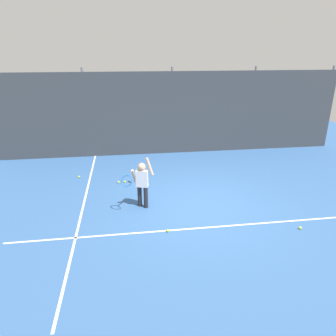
% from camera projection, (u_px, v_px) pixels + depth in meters
% --- Properties ---
extents(ground_plane, '(20.00, 20.00, 0.00)m').
position_uv_depth(ground_plane, '(199.00, 206.00, 8.06)').
color(ground_plane, '#335B93').
extents(court_line_baseline, '(9.00, 0.05, 0.00)m').
position_uv_depth(court_line_baseline, '(210.00, 227.00, 7.11)').
color(court_line_baseline, white).
rests_on(court_line_baseline, ground).
extents(court_line_sideline, '(0.05, 9.00, 0.00)m').
position_uv_depth(court_line_sideline, '(85.00, 197.00, 8.59)').
color(court_line_sideline, white).
rests_on(court_line_sideline, ground).
extents(back_fence_windscreen, '(13.17, 0.08, 3.11)m').
position_uv_depth(back_fence_windscreen, '(172.00, 114.00, 11.79)').
color(back_fence_windscreen, '#383D42').
rests_on(back_fence_windscreen, ground).
extents(fence_post_1, '(0.09, 0.09, 3.26)m').
position_uv_depth(fence_post_1, '(86.00, 114.00, 11.39)').
color(fence_post_1, slate).
rests_on(fence_post_1, ground).
extents(fence_post_2, '(0.09, 0.09, 3.26)m').
position_uv_depth(fence_post_2, '(172.00, 111.00, 11.82)').
color(fence_post_2, slate).
rests_on(fence_post_2, ground).
extents(fence_post_3, '(0.09, 0.09, 3.26)m').
position_uv_depth(fence_post_3, '(252.00, 109.00, 12.24)').
color(fence_post_3, slate).
rests_on(fence_post_3, ground).
extents(fence_post_4, '(0.09, 0.09, 3.26)m').
position_uv_depth(fence_post_4, '(327.00, 107.00, 12.67)').
color(fence_post_4, slate).
rests_on(fence_post_4, ground).
extents(tennis_player, '(0.84, 0.57, 1.35)m').
position_uv_depth(tennis_player, '(142.00, 181.00, 7.78)').
color(tennis_player, '#232326').
rests_on(tennis_player, ground).
extents(tennis_ball_0, '(0.07, 0.07, 0.07)m').
position_uv_depth(tennis_ball_0, '(168.00, 231.00, 6.92)').
color(tennis_ball_0, '#CCE033').
rests_on(tennis_ball_0, ground).
extents(tennis_ball_1, '(0.07, 0.07, 0.07)m').
position_uv_depth(tennis_ball_1, '(300.00, 228.00, 7.02)').
color(tennis_ball_1, '#CCE033').
rests_on(tennis_ball_1, ground).
extents(tennis_ball_2, '(0.07, 0.07, 0.07)m').
position_uv_depth(tennis_ball_2, '(79.00, 177.00, 9.87)').
color(tennis_ball_2, '#CCE033').
rests_on(tennis_ball_2, ground).
extents(tennis_ball_3, '(0.07, 0.07, 0.07)m').
position_uv_depth(tennis_ball_3, '(125.00, 182.00, 9.50)').
color(tennis_ball_3, '#CCE033').
rests_on(tennis_ball_3, ground).
extents(tennis_ball_4, '(0.07, 0.07, 0.07)m').
position_uv_depth(tennis_ball_4, '(119.00, 182.00, 9.47)').
color(tennis_ball_4, '#CCE033').
rests_on(tennis_ball_4, ground).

